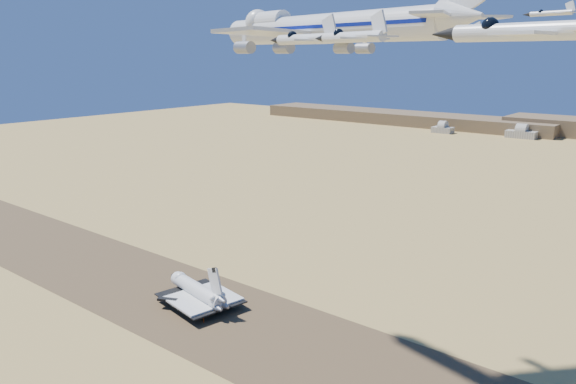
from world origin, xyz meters
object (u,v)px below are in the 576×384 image
Objects in this scene: crew_a at (194,318)px; chase_jet_d at (462,33)px; crew_c at (204,320)px; chase_jet_e at (550,13)px; shuttle at (197,291)px; crew_b at (192,317)px; chase_jet_c at (521,31)px; carrier_747 at (314,29)px; chase_jet_b at (351,37)px; chase_jet_a at (304,39)px.

crew_a is 121.60m from chase_jet_d.
chase_jet_d reaches higher than crew_c.
shuttle is at bearing -132.20° from chase_jet_e.
chase_jet_c reaches higher than crew_b.
crew_a is at bearing -156.10° from carrier_747.
chase_jet_b is 0.92× the size of chase_jet_d.
shuttle is 143.85m from chase_jet_e.
shuttle is 15.33m from crew_c.
carrier_747 reaches higher than crew_a.
shuttle is 13.29m from crew_a.
crew_b is at bearing -156.54° from carrier_747.
carrier_747 is 5.91× the size of chase_jet_d.
crew_c is at bearing -54.40° from crew_a.
crew_a is at bearing -125.56° from chase_jet_e.
crew_c is (3.52, 0.87, 0.02)m from crew_a.
carrier_747 is 76.51m from chase_jet_e.
chase_jet_c is at bearing 166.14° from crew_c.
crew_b is at bearing -122.31° from chase_jet_d.
carrier_747 reaches higher than crew_c.
chase_jet_b is 106.73m from chase_jet_d.
chase_jet_a reaches higher than crew_c.
crew_b is 0.12× the size of chase_jet_d.
chase_jet_c is at bearing -19.70° from shuttle.
shuttle is 0.39× the size of carrier_747.
chase_jet_a reaches higher than chase_jet_b.
chase_jet_c is 140.60m from chase_jet_e.
chase_jet_d is at bearing -56.29° from crew_b.
carrier_747 is 56.13× the size of crew_c.
chase_jet_d is at bearing 41.11° from shuttle.
chase_jet_a is at bearing -62.89° from chase_jet_d.
shuttle is 12.36m from crew_b.
chase_jet_e reaches higher than chase_jet_c.
crew_a is 0.87× the size of crew_b.
crew_a is 0.11× the size of chase_jet_b.
shuttle is 2.16× the size of chase_jet_a.
chase_jet_a is 1.16× the size of chase_jet_b.
crew_b is at bearing 24.84° from crew_c.
shuttle is 22.38× the size of crew_a.
chase_jet_c is (73.12, -70.38, -4.36)m from carrier_747.
chase_jet_a is 1.02× the size of chase_jet_e.
crew_c is (-38.48, -6.78, -90.70)m from carrier_747.
chase_jet_b is at bearing -20.73° from shuttle.
chase_jet_b is 0.88× the size of chase_jet_e.
chase_jet_c is at bearing -6.27° from chase_jet_b.
chase_jet_a is at bearing -123.31° from crew_b.
carrier_747 is 6.43× the size of chase_jet_b.
chase_jet_b reaches higher than crew_a.
chase_jet_d is (-52.16, 114.47, 3.90)m from chase_jet_c.
crew_b is 122.15m from chase_jet_d.
chase_jet_d is at bearing -28.87° from crew_a.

